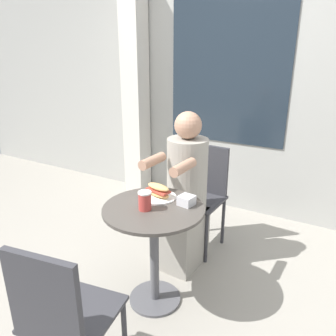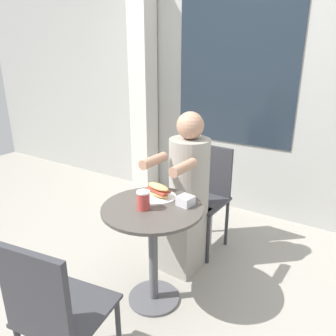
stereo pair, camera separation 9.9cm
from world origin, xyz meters
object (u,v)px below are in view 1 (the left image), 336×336
(seated_diner, at_px, (185,201))
(sandwich_on_plate, at_px, (158,192))
(cafe_table, at_px, (154,235))
(empty_chair_across, at_px, (60,313))
(diner_chair, at_px, (203,187))
(drink_cup, at_px, (145,201))

(seated_diner, height_order, sandwich_on_plate, seated_diner)
(cafe_table, bearing_deg, sandwich_on_plate, 109.25)
(cafe_table, distance_m, empty_chair_across, 0.78)
(cafe_table, height_order, diner_chair, diner_chair)
(diner_chair, bearing_deg, cafe_table, 94.59)
(cafe_table, relative_size, sandwich_on_plate, 2.98)
(diner_chair, xyz_separation_m, drink_cup, (-0.01, -0.88, 0.24))
(sandwich_on_plate, height_order, drink_cup, drink_cup)
(seated_diner, bearing_deg, empty_chair_across, 94.44)
(cafe_table, bearing_deg, seated_diner, 93.27)
(cafe_table, distance_m, drink_cup, 0.26)
(seated_diner, distance_m, sandwich_on_plate, 0.40)
(empty_chair_across, bearing_deg, diner_chair, 81.96)
(cafe_table, distance_m, seated_diner, 0.49)
(seated_diner, bearing_deg, cafe_table, 96.40)
(diner_chair, height_order, sandwich_on_plate, diner_chair)
(cafe_table, xyz_separation_m, drink_cup, (-0.03, -0.05, 0.25))
(cafe_table, relative_size, empty_chair_across, 0.80)
(seated_diner, relative_size, drink_cup, 10.42)
(cafe_table, relative_size, diner_chair, 0.80)
(cafe_table, relative_size, drink_cup, 6.02)
(seated_diner, bearing_deg, drink_cup, 93.03)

